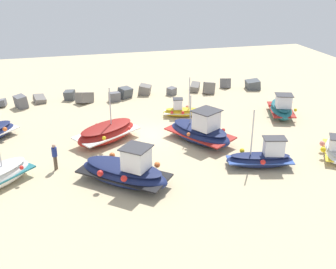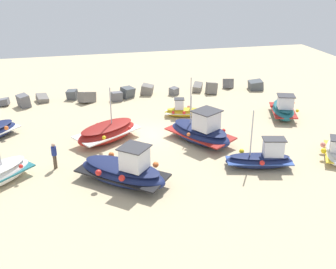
{
  "view_description": "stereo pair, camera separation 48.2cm",
  "coord_description": "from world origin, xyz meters",
  "px_view_note": "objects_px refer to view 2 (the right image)",
  "views": [
    {
      "loc": [
        -5.67,
        -26.87,
        11.8
      ],
      "look_at": [
        0.73,
        -2.18,
        0.9
      ],
      "focal_mm": 43.97,
      "sensor_mm": 36.0,
      "label": 1
    },
    {
      "loc": [
        -5.2,
        -26.99,
        11.8
      ],
      "look_at": [
        0.73,
        -2.18,
        0.9
      ],
      "focal_mm": 43.97,
      "sensor_mm": 36.0,
      "label": 2
    }
  ],
  "objects_px": {
    "fishing_boat_3": "(283,109)",
    "fishing_boat_6": "(336,151)",
    "fishing_boat_1": "(107,132)",
    "person_walking": "(54,154)",
    "fishing_boat_0": "(201,131)",
    "fishing_boat_2": "(124,171)",
    "fishing_boat_8": "(261,159)",
    "fishing_boat_7": "(183,111)"
  },
  "relations": [
    {
      "from": "fishing_boat_0",
      "to": "fishing_boat_3",
      "type": "xyz_separation_m",
      "value": [
        8.02,
        3.26,
        -0.14
      ]
    },
    {
      "from": "fishing_boat_3",
      "to": "fishing_boat_6",
      "type": "relative_size",
      "value": 1.16
    },
    {
      "from": "fishing_boat_6",
      "to": "person_walking",
      "type": "distance_m",
      "value": 17.68
    },
    {
      "from": "fishing_boat_1",
      "to": "fishing_boat_6",
      "type": "height_order",
      "value": "fishing_boat_1"
    },
    {
      "from": "fishing_boat_8",
      "to": "person_walking",
      "type": "distance_m",
      "value": 12.58
    },
    {
      "from": "fishing_boat_0",
      "to": "fishing_boat_2",
      "type": "distance_m",
      "value": 7.46
    },
    {
      "from": "fishing_boat_0",
      "to": "fishing_boat_6",
      "type": "distance_m",
      "value": 8.83
    },
    {
      "from": "fishing_boat_0",
      "to": "fishing_boat_2",
      "type": "bearing_deg",
      "value": -84.27
    },
    {
      "from": "fishing_boat_0",
      "to": "person_walking",
      "type": "xyz_separation_m",
      "value": [
        -9.82,
        -1.71,
        0.16
      ]
    },
    {
      "from": "fishing_boat_7",
      "to": "person_walking",
      "type": "relative_size",
      "value": 1.94
    },
    {
      "from": "fishing_boat_3",
      "to": "fishing_boat_7",
      "type": "relative_size",
      "value": 1.34
    },
    {
      "from": "fishing_boat_0",
      "to": "fishing_boat_2",
      "type": "xyz_separation_m",
      "value": [
        -5.98,
        -4.45,
        -0.04
      ]
    },
    {
      "from": "fishing_boat_2",
      "to": "fishing_boat_3",
      "type": "relative_size",
      "value": 1.26
    },
    {
      "from": "fishing_boat_1",
      "to": "person_walking",
      "type": "height_order",
      "value": "fishing_boat_1"
    },
    {
      "from": "fishing_boat_0",
      "to": "fishing_boat_3",
      "type": "relative_size",
      "value": 1.24
    },
    {
      "from": "fishing_boat_0",
      "to": "fishing_boat_6",
      "type": "relative_size",
      "value": 1.44
    },
    {
      "from": "fishing_boat_2",
      "to": "person_walking",
      "type": "distance_m",
      "value": 4.71
    },
    {
      "from": "fishing_boat_7",
      "to": "fishing_boat_8",
      "type": "distance_m",
      "value": 9.97
    },
    {
      "from": "fishing_boat_0",
      "to": "person_walking",
      "type": "relative_size",
      "value": 3.24
    },
    {
      "from": "fishing_boat_1",
      "to": "fishing_boat_2",
      "type": "bearing_deg",
      "value": 59.63
    },
    {
      "from": "fishing_boat_1",
      "to": "fishing_boat_3",
      "type": "bearing_deg",
      "value": 152.98
    },
    {
      "from": "fishing_boat_8",
      "to": "fishing_boat_6",
      "type": "bearing_deg",
      "value": 14.98
    },
    {
      "from": "fishing_boat_1",
      "to": "fishing_boat_6",
      "type": "relative_size",
      "value": 1.35
    },
    {
      "from": "fishing_boat_3",
      "to": "fishing_boat_7",
      "type": "xyz_separation_m",
      "value": [
        -7.85,
        1.96,
        -0.2
      ]
    },
    {
      "from": "fishing_boat_2",
      "to": "fishing_boat_1",
      "type": "bearing_deg",
      "value": 134.11
    },
    {
      "from": "fishing_boat_1",
      "to": "fishing_boat_8",
      "type": "bearing_deg",
      "value": 111.47
    },
    {
      "from": "fishing_boat_6",
      "to": "fishing_boat_8",
      "type": "height_order",
      "value": "fishing_boat_8"
    },
    {
      "from": "fishing_boat_0",
      "to": "fishing_boat_8",
      "type": "bearing_deg",
      "value": -2.33
    },
    {
      "from": "fishing_boat_7",
      "to": "fishing_boat_0",
      "type": "bearing_deg",
      "value": 100.9
    },
    {
      "from": "fishing_boat_2",
      "to": "person_walking",
      "type": "relative_size",
      "value": 3.27
    },
    {
      "from": "fishing_boat_6",
      "to": "fishing_boat_7",
      "type": "height_order",
      "value": "fishing_boat_7"
    },
    {
      "from": "fishing_boat_2",
      "to": "fishing_boat_7",
      "type": "xyz_separation_m",
      "value": [
        6.16,
        9.67,
        -0.3
      ]
    },
    {
      "from": "fishing_boat_3",
      "to": "fishing_boat_6",
      "type": "height_order",
      "value": "fishing_boat_6"
    },
    {
      "from": "fishing_boat_0",
      "to": "fishing_boat_6",
      "type": "height_order",
      "value": "fishing_boat_0"
    },
    {
      "from": "fishing_boat_1",
      "to": "fishing_boat_8",
      "type": "height_order",
      "value": "fishing_boat_1"
    },
    {
      "from": "fishing_boat_0",
      "to": "fishing_boat_1",
      "type": "xyz_separation_m",
      "value": [
        -6.3,
        1.68,
        -0.14
      ]
    },
    {
      "from": "fishing_boat_2",
      "to": "fishing_boat_0",
      "type": "bearing_deg",
      "value": 77.83
    },
    {
      "from": "fishing_boat_2",
      "to": "fishing_boat_6",
      "type": "relative_size",
      "value": 1.45
    },
    {
      "from": "fishing_boat_2",
      "to": "fishing_boat_6",
      "type": "distance_m",
      "value": 13.64
    },
    {
      "from": "person_walking",
      "to": "fishing_boat_2",
      "type": "bearing_deg",
      "value": -6.45
    },
    {
      "from": "fishing_boat_2",
      "to": "fishing_boat_8",
      "type": "distance_m",
      "value": 8.43
    },
    {
      "from": "fishing_boat_3",
      "to": "fishing_boat_6",
      "type": "distance_m",
      "value": 7.66
    }
  ]
}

